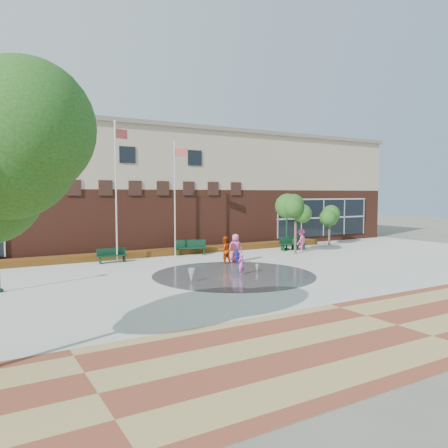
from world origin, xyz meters
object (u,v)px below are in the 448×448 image
flagpole_right (175,193)px  trash_can (295,243)px  child_splash (241,264)px  bench_left (112,258)px  flagpole_left (117,184)px

flagpole_right → trash_can: bearing=10.5°
trash_can → child_splash: (-8.96, -6.52, 0.07)m
bench_left → child_splash: (4.65, -7.29, 0.27)m
flagpole_right → child_splash: bearing=-69.8°
trash_can → child_splash: bearing=-144.0°
trash_can → flagpole_right: bearing=171.6°
flagpole_right → trash_can: 9.98m
flagpole_left → bench_left: bearing=173.1°
bench_left → child_splash: bearing=-58.2°
flagpole_left → trash_can: size_ratio=8.86×
flagpole_left → bench_left: 4.52m
flagpole_right → child_splash: flagpole_right is taller
trash_can → child_splash: child_splash is taller
bench_left → child_splash: size_ratio=1.59×
flagpole_right → trash_can: (9.13, -1.36, -3.78)m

